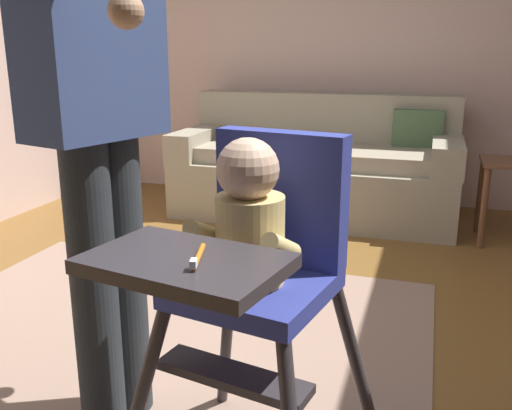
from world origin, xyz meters
TOP-DOWN VIEW (x-y plane):
  - ground at (0.00, 0.00)m, footprint 5.70×6.48m
  - wall_far at (0.00, 2.47)m, footprint 4.90×0.06m
  - area_rug at (-0.24, -0.39)m, footprint 2.27×2.38m
  - couch at (0.04, 1.95)m, footprint 2.00×0.86m
  - high_chair at (0.42, -0.78)m, footprint 0.70×0.80m
  - adult_standing at (-0.09, -0.63)m, footprint 0.50×0.59m

SIDE VIEW (x-z plane):
  - ground at x=0.00m, z-range -0.10..0.00m
  - area_rug at x=-0.24m, z-range 0.00..0.01m
  - couch at x=0.04m, z-range -0.10..0.76m
  - high_chair at x=0.42m, z-range 0.20..1.18m
  - adult_standing at x=-0.09m, z-range 0.12..1.86m
  - wall_far at x=0.00m, z-range 0.00..2.69m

